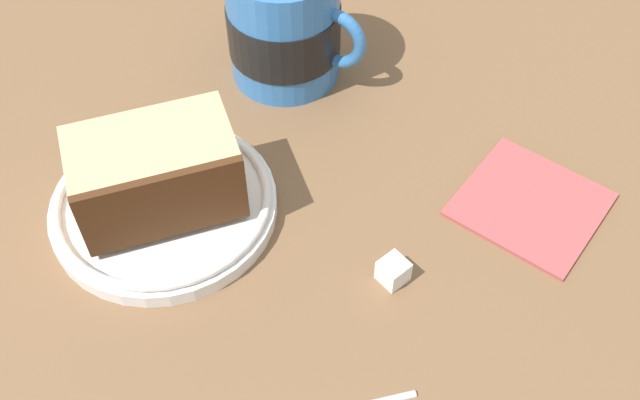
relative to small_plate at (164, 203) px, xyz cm
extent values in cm
cube|color=brown|center=(5.47, 4.87, -1.99)|extent=(115.74, 115.74, 2.14)
cylinder|color=white|center=(0.00, 0.00, -0.33)|extent=(16.44, 16.44, 1.18)
torus|color=white|center=(0.00, 0.00, 0.61)|extent=(15.83, 15.83, 0.70)
cube|color=#472814|center=(0.00, 0.00, 0.56)|extent=(12.51, 12.18, 0.60)
cube|color=#EAB27F|center=(0.00, 0.00, 3.74)|extent=(12.51, 12.18, 5.76)
cube|color=#472814|center=(2.35, -2.60, 3.74)|extent=(8.61, 7.87, 5.76)
cylinder|color=#3372BF|center=(1.48, 17.71, 4.22)|extent=(9.20, 9.20, 10.29)
cylinder|color=black|center=(1.48, 17.71, 3.70)|extent=(9.39, 9.39, 4.33)
torus|color=#3372BF|center=(6.08, 17.46, 4.22)|extent=(5.60, 1.32, 5.55)
cube|color=#B24C4C|center=(24.50, 11.21, -0.62)|extent=(11.75, 11.59, 0.60)
cube|color=white|center=(17.31, 1.08, -0.03)|extent=(2.41, 2.41, 1.80)
camera|label=1|loc=(23.74, -26.26, 41.26)|focal=41.08mm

